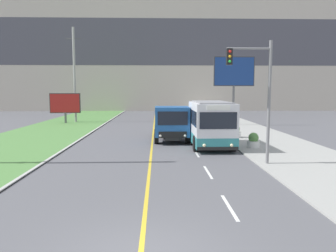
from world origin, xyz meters
TOP-DOWN VIEW (x-y plane):
  - lane_marking_centre at (0.32, 1.45)m, footprint 2.88×140.00m
  - apartment_block_background at (0.00, 56.92)m, footprint 80.00×8.04m
  - city_bus at (3.96, 14.51)m, footprint 2.66×5.38m
  - dump_truck at (1.43, 17.18)m, footprint 2.53×6.48m
  - car_distant at (1.78, 36.66)m, footprint 1.80×4.30m
  - utility_pole_far at (-9.47, 32.48)m, footprint 1.80×0.28m
  - traffic_light_mast at (5.40, 9.23)m, footprint 2.28×0.32m
  - billboard_large at (8.58, 28.02)m, footprint 4.36×0.24m
  - billboard_small at (-10.27, 31.00)m, footprint 3.49×0.24m
  - planter_round_near at (6.66, 13.85)m, footprint 0.82×0.82m
  - planter_round_second at (6.56, 18.49)m, footprint 0.87×0.87m

SIDE VIEW (x-z plane):
  - lane_marking_centre at x=0.32m, z-range 0.00..0.01m
  - planter_round_near at x=6.66m, z-range 0.02..1.00m
  - planter_round_second at x=6.56m, z-range 0.02..1.05m
  - car_distant at x=1.78m, z-range -0.04..1.41m
  - dump_truck at x=1.43m, z-range 0.01..2.64m
  - city_bus at x=3.96m, z-range 0.02..3.08m
  - billboard_small at x=-10.27m, z-range 0.52..3.99m
  - traffic_light_mast at x=5.40m, z-range 0.84..7.10m
  - billboard_large at x=8.58m, z-range 1.84..9.21m
  - utility_pole_far at x=-9.47m, z-range 0.06..11.21m
  - apartment_block_background at x=0.00m, z-range 0.00..23.67m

